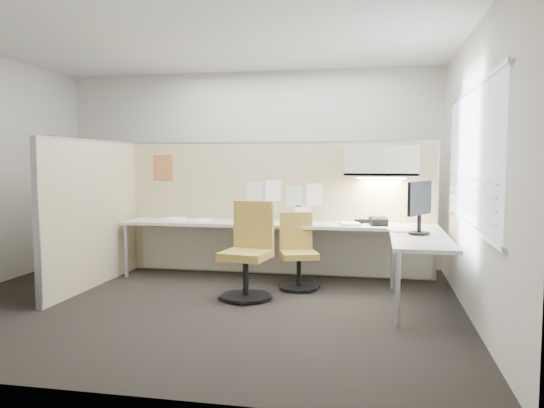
% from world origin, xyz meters
% --- Properties ---
extents(floor, '(5.50, 4.50, 0.01)m').
position_xyz_m(floor, '(0.00, 0.00, -0.01)').
color(floor, black).
rests_on(floor, ground).
extents(ceiling, '(5.50, 4.50, 0.01)m').
position_xyz_m(ceiling, '(0.00, 0.00, 2.80)').
color(ceiling, white).
rests_on(ceiling, wall_back).
extents(wall_back, '(5.50, 0.02, 2.80)m').
position_xyz_m(wall_back, '(0.00, 2.25, 1.40)').
color(wall_back, beige).
rests_on(wall_back, ground).
extents(wall_front, '(5.50, 0.02, 2.80)m').
position_xyz_m(wall_front, '(0.00, -2.25, 1.40)').
color(wall_front, beige).
rests_on(wall_front, ground).
extents(wall_right, '(0.02, 4.50, 2.80)m').
position_xyz_m(wall_right, '(2.75, 0.00, 1.40)').
color(wall_right, beige).
rests_on(wall_right, ground).
extents(window_pane, '(0.01, 2.80, 1.30)m').
position_xyz_m(window_pane, '(2.73, 0.00, 1.55)').
color(window_pane, '#97A1B0').
rests_on(window_pane, wall_right).
extents(partition_back, '(4.10, 0.06, 1.75)m').
position_xyz_m(partition_back, '(0.55, 1.60, 0.88)').
color(partition_back, tan).
rests_on(partition_back, floor).
extents(partition_left, '(0.06, 2.20, 1.75)m').
position_xyz_m(partition_left, '(-1.50, 0.50, 0.88)').
color(partition_left, tan).
rests_on(partition_left, floor).
extents(desk, '(4.00, 2.07, 0.73)m').
position_xyz_m(desk, '(0.93, 1.13, 0.60)').
color(desk, beige).
rests_on(desk, floor).
extents(overhead_bin, '(0.90, 0.36, 0.38)m').
position_xyz_m(overhead_bin, '(1.90, 1.39, 1.51)').
color(overhead_bin, beige).
rests_on(overhead_bin, partition_back).
extents(task_light_strip, '(0.60, 0.06, 0.02)m').
position_xyz_m(task_light_strip, '(1.90, 1.39, 1.30)').
color(task_light_strip, '#FFEABF').
rests_on(task_light_strip, overhead_bin).
extents(pinned_papers, '(1.01, 0.00, 0.47)m').
position_xyz_m(pinned_papers, '(0.63, 1.57, 1.03)').
color(pinned_papers, '#8CBF8C').
rests_on(pinned_papers, partition_back).
extents(poster, '(0.28, 0.00, 0.35)m').
position_xyz_m(poster, '(-1.05, 1.57, 1.42)').
color(poster, orange).
rests_on(poster, partition_back).
extents(chair_left, '(0.56, 0.58, 1.05)m').
position_xyz_m(chair_left, '(0.47, 0.31, 0.49)').
color(chair_left, black).
rests_on(chair_left, floor).
extents(chair_right, '(0.52, 0.54, 0.88)m').
position_xyz_m(chair_right, '(0.94, 0.85, 0.41)').
color(chair_right, black).
rests_on(chair_right, floor).
extents(monitor, '(0.28, 0.49, 0.56)m').
position_xyz_m(monitor, '(2.30, 0.49, 1.06)').
color(monitor, black).
rests_on(monitor, desk).
extents(phone, '(0.24, 0.23, 0.12)m').
position_xyz_m(phone, '(1.87, 1.22, 0.78)').
color(phone, black).
rests_on(phone, desk).
extents(stapler, '(0.14, 0.05, 0.05)m').
position_xyz_m(stapler, '(1.70, 1.43, 0.76)').
color(stapler, black).
rests_on(stapler, desk).
extents(tape_dispenser, '(0.12, 0.09, 0.06)m').
position_xyz_m(tape_dispenser, '(1.63, 1.33, 0.76)').
color(tape_dispenser, black).
rests_on(tape_dispenser, desk).
extents(coat_hook, '(0.18, 0.42, 1.29)m').
position_xyz_m(coat_hook, '(-1.58, -0.31, 1.43)').
color(coat_hook, silver).
rests_on(coat_hook, partition_left).
extents(paper_stack_0, '(0.25, 0.32, 0.03)m').
position_xyz_m(paper_stack_0, '(-0.79, 1.29, 0.74)').
color(paper_stack_0, white).
rests_on(paper_stack_0, desk).
extents(paper_stack_1, '(0.27, 0.33, 0.02)m').
position_xyz_m(paper_stack_1, '(-0.42, 1.29, 0.74)').
color(paper_stack_1, white).
rests_on(paper_stack_1, desk).
extents(paper_stack_2, '(0.28, 0.34, 0.04)m').
position_xyz_m(paper_stack_2, '(0.21, 1.15, 0.75)').
color(paper_stack_2, white).
rests_on(paper_stack_2, desk).
extents(paper_stack_3, '(0.29, 0.35, 0.03)m').
position_xyz_m(paper_stack_3, '(1.53, 1.20, 0.75)').
color(paper_stack_3, white).
rests_on(paper_stack_3, desk).
extents(paper_stack_4, '(0.30, 0.35, 0.02)m').
position_xyz_m(paper_stack_4, '(2.11, 0.75, 0.74)').
color(paper_stack_4, white).
rests_on(paper_stack_4, desk).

